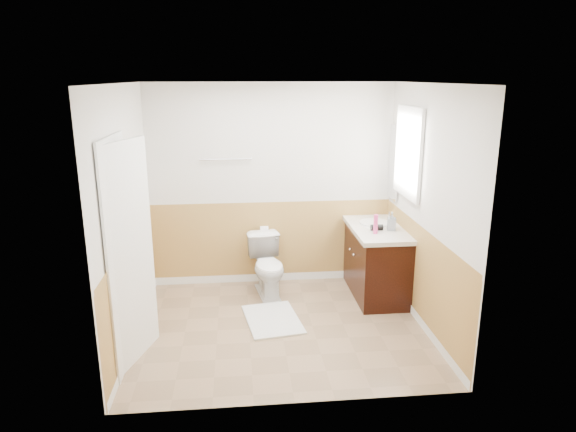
{
  "coord_description": "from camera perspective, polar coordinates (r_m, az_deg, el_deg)",
  "views": [
    {
      "loc": [
        -0.42,
        -4.86,
        2.56
      ],
      "look_at": [
        0.1,
        0.25,
        1.15
      ],
      "focal_mm": 31.76,
      "sensor_mm": 36.0,
      "label": 1
    }
  ],
  "objects": [
    {
      "name": "countertop",
      "position": [
        6.08,
        9.93,
        -1.45
      ],
      "size": [
        0.6,
        1.15,
        0.05
      ],
      "primitive_type": "cube",
      "color": "silver",
      "rests_on": "vanity_cabinet"
    },
    {
      "name": "sink_basin",
      "position": [
        6.21,
        9.67,
        -0.74
      ],
      "size": [
        0.36,
        0.36,
        0.02
      ],
      "primitive_type": "cylinder",
      "color": "white",
      "rests_on": "countertop"
    },
    {
      "name": "wainscot_front",
      "position": [
        4.14,
        0.79,
        -14.48
      ],
      "size": [
        3.0,
        0.0,
        3.0
      ],
      "primitive_type": "plane",
      "rotation": [
        -1.57,
        0.0,
        0.0
      ],
      "color": "#B78E49",
      "rests_on": "floor"
    },
    {
      "name": "wall_front",
      "position": [
        3.81,
        0.85,
        -4.75
      ],
      "size": [
        3.0,
        0.0,
        3.0
      ],
      "primitive_type": "plane",
      "rotation": [
        -1.57,
        0.0,
        0.0
      ],
      "color": "silver",
      "rests_on": "floor"
    },
    {
      "name": "ceiling",
      "position": [
        4.87,
        -0.9,
        14.65
      ],
      "size": [
        3.0,
        3.0,
        0.0
      ],
      "primitive_type": "plane",
      "rotation": [
        3.14,
        0.0,
        0.0
      ],
      "color": "white",
      "rests_on": "floor"
    },
    {
      "name": "tp_roll",
      "position": [
        6.37,
        -2.68,
        -1.63
      ],
      "size": [
        0.1,
        0.11,
        0.11
      ],
      "primitive_type": "cylinder",
      "rotation": [
        0.0,
        1.57,
        0.0
      ],
      "color": "white",
      "rests_on": "tp_holder_bar"
    },
    {
      "name": "door_knob",
      "position": [
        5.09,
        -15.96,
        -3.71
      ],
      "size": [
        0.06,
        0.06,
        0.06
      ],
      "primitive_type": "sphere",
      "color": "silver",
      "rests_on": "door"
    },
    {
      "name": "window_glass",
      "position": [
        5.82,
        13.45,
        6.95
      ],
      "size": [
        0.01,
        0.7,
        0.9
      ],
      "primitive_type": "cube",
      "color": "white",
      "rests_on": "wall_right"
    },
    {
      "name": "soap_dispenser",
      "position": [
        5.96,
        11.53,
        -0.57
      ],
      "size": [
        0.12,
        0.12,
        0.21
      ],
      "primitive_type": "imported",
      "rotation": [
        0.0,
        0.0,
        -0.25
      ],
      "color": "gray",
      "rests_on": "countertop"
    },
    {
      "name": "hair_dryer_handle",
      "position": [
        5.96,
        9.56,
        -1.49
      ],
      "size": [
        0.03,
        0.03,
        0.07
      ],
      "primitive_type": "cylinder",
      "color": "black",
      "rests_on": "countertop"
    },
    {
      "name": "faucet",
      "position": [
        6.24,
        11.28,
        -0.16
      ],
      "size": [
        0.02,
        0.02,
        0.14
      ],
      "primitive_type": "cylinder",
      "color": "silver",
      "rests_on": "countertop"
    },
    {
      "name": "hair_dryer_body",
      "position": [
        5.94,
        9.91,
        -1.26
      ],
      "size": [
        0.14,
        0.07,
        0.07
      ],
      "primitive_type": "cylinder",
      "rotation": [
        0.0,
        1.57,
        0.0
      ],
      "color": "black",
      "rests_on": "countertop"
    },
    {
      "name": "tp_holder_bar",
      "position": [
        6.37,
        -2.68,
        -1.63
      ],
      "size": [
        0.14,
        0.02,
        0.02
      ],
      "primitive_type": "cylinder",
      "rotation": [
        0.0,
        1.57,
        0.0
      ],
      "color": "silver",
      "rests_on": "wall_back"
    },
    {
      "name": "wall_left",
      "position": [
        5.15,
        -17.73,
        -0.14
      ],
      "size": [
        0.0,
        3.0,
        3.0
      ],
      "primitive_type": "plane",
      "rotation": [
        1.57,
        0.0,
        1.57
      ],
      "color": "silver",
      "rests_on": "floor"
    },
    {
      "name": "mirror_panel",
      "position": [
        6.33,
        11.76,
        5.87
      ],
      "size": [
        0.02,
        0.35,
        0.9
      ],
      "primitive_type": "cube",
      "color": "silver",
      "rests_on": "wall_right"
    },
    {
      "name": "wainscot_left",
      "position": [
        5.38,
        -16.95,
        -7.85
      ],
      "size": [
        0.0,
        2.6,
        2.6
      ],
      "primitive_type": "plane",
      "rotation": [
        1.57,
        0.0,
        1.57
      ],
      "color": "#B78E49",
      "rests_on": "floor"
    },
    {
      "name": "vanity_cabinet",
      "position": [
        6.22,
        9.84,
        -5.2
      ],
      "size": [
        0.55,
        1.1,
        0.8
      ],
      "primitive_type": "cube",
      "color": "black",
      "rests_on": "floor"
    },
    {
      "name": "tp_sheet",
      "position": [
        6.4,
        -2.66,
        -2.57
      ],
      "size": [
        0.1,
        0.01,
        0.16
      ],
      "primitive_type": "cube",
      "color": "white",
      "rests_on": "tp_roll"
    },
    {
      "name": "vanity_knob_right",
      "position": [
        6.19,
        6.97,
        -3.71
      ],
      "size": [
        0.03,
        0.03,
        0.03
      ],
      "primitive_type": "sphere",
      "color": "#B9BAC0",
      "rests_on": "vanity_cabinet"
    },
    {
      "name": "door_frame",
      "position": [
        4.78,
        -18.29,
        -4.11
      ],
      "size": [
        0.02,
        0.92,
        2.1
      ],
      "primitive_type": "cube",
      "color": "white",
      "rests_on": "wall_left"
    },
    {
      "name": "bath_mat",
      "position": [
        5.65,
        -1.75,
        -11.49
      ],
      "size": [
        0.66,
        0.87,
        0.02
      ],
      "primitive_type": "cube",
      "rotation": [
        0.0,
        0.0,
        0.15
      ],
      "color": "white",
      "rests_on": "floor"
    },
    {
      "name": "vanity_knob_left",
      "position": [
        6.0,
        7.39,
        -4.33
      ],
      "size": [
        0.03,
        0.03,
        0.03
      ],
      "primitive_type": "sphere",
      "color": "silver",
      "rests_on": "vanity_cabinet"
    },
    {
      "name": "lotion_bottle",
      "position": [
        5.79,
        9.79,
        -0.91
      ],
      "size": [
        0.05,
        0.05,
        0.22
      ],
      "primitive_type": "cylinder",
      "color": "#DE3981",
      "rests_on": "countertop"
    },
    {
      "name": "toilet",
      "position": [
        6.16,
        -2.25,
        -5.61
      ],
      "size": [
        0.5,
        0.75,
        0.71
      ],
      "primitive_type": "imported",
      "rotation": [
        0.0,
        0.0,
        0.15
      ],
      "color": "white",
      "rests_on": "floor"
    },
    {
      "name": "wall_right",
      "position": [
        5.38,
        15.28,
        0.72
      ],
      "size": [
        0.0,
        3.0,
        3.0
      ],
      "primitive_type": "plane",
      "rotation": [
        1.57,
        0.0,
        -1.57
      ],
      "color": "silver",
      "rests_on": "floor"
    },
    {
      "name": "wainscot_back",
      "position": [
        6.49,
        -1.8,
        -3.13
      ],
      "size": [
        3.0,
        0.0,
        3.0
      ],
      "primitive_type": "plane",
      "rotation": [
        1.57,
        0.0,
        0.0
      ],
      "color": "#B78E49",
      "rests_on": "floor"
    },
    {
      "name": "wall_back",
      "position": [
        6.31,
        -1.87,
        3.37
      ],
      "size": [
        3.0,
        0.0,
        3.0
      ],
      "primitive_type": "plane",
      "rotation": [
        1.57,
        0.0,
        0.0
      ],
      "color": "silver",
      "rests_on": "floor"
    },
    {
      "name": "wainscot_right",
      "position": [
        5.61,
        14.62,
        -6.71
      ],
      "size": [
        0.0,
        2.6,
        2.6
      ],
      "primitive_type": "plane",
      "rotation": [
        1.57,
        0.0,
        -1.57
      ],
      "color": "#B78E49",
      "rests_on": "floor"
    },
    {
      "name": "door",
      "position": [
        4.77,
        -17.39,
        -4.21
      ],
      "size": [
        0.29,
        0.78,
        2.04
      ],
      "primitive_type": "cube",
      "rotation": [
        0.0,
        0.0,
        -0.31
      ],
      "color": "white",
      "rests_on": "wall_left"
    },
    {
      "name": "window_frame",
      "position": [
        5.82,
        13.3,
        6.95
      ],
      "size": [
        0.04,
        0.8,
        1.0
      ],
      "primitive_type": "cube",
      "color": "white",
      "rests_on": "wall_right"
    },
    {
      "name": "towel_bar",
      "position": [
        6.18,
        -6.99,
        6.32
      ],
      "size": [
        0.62,
        0.02,
        0.02
      ],
      "primitive_type": "cylinder",
      "rotation": [
        0.0,
        1.57,
        0.0
      ],
      "color": "silver",
      "rests_on": "wall_back"
    },
    {
      "name": "floor",
      "position": [
        5.51,
        -0.79,
        -12.35
      ],
      "size": [
        3.0,
        3.0,
        0.0
      ],
      "primitive_type": "plane",
      "color": "#8C7051",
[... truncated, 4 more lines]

